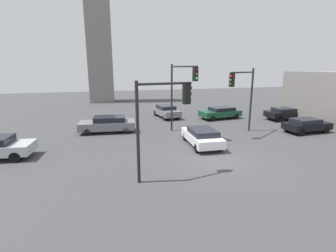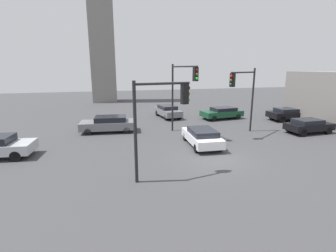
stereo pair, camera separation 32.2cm
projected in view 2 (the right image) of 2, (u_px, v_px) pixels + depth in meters
ground_plane at (215, 158)px, 15.43m from camera, size 99.03×99.03×0.00m
traffic_light_0 at (244, 88)px, 19.98m from camera, size 3.50×2.24×5.51m
traffic_light_1 at (161, 109)px, 11.98m from camera, size 2.96×0.71×4.96m
traffic_light_2 at (182, 85)px, 19.84m from camera, size 0.92×4.08×5.85m
car_0 at (109, 124)px, 21.71m from camera, size 4.93×2.53×1.40m
car_1 at (168, 111)px, 28.15m from camera, size 2.31×4.39×1.36m
car_2 at (290, 114)px, 26.57m from camera, size 4.77×2.39×1.32m
car_3 at (222, 113)px, 27.35m from camera, size 4.65×2.42×1.29m
car_4 at (202, 136)px, 17.85m from camera, size 2.21×4.46×1.27m
car_6 at (309, 125)px, 21.32m from camera, size 3.98×1.86×1.23m
skyline_tower at (101, 28)px, 39.39m from camera, size 3.86×3.86×23.50m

